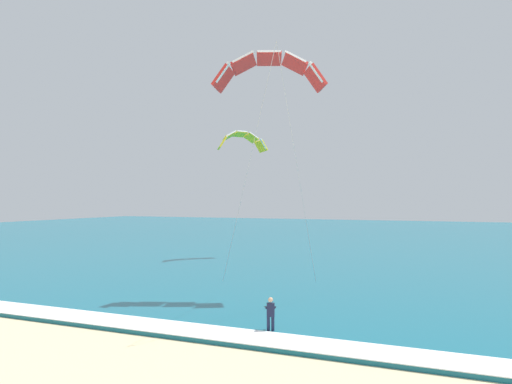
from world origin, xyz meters
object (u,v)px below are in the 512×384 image
(surfboard, at_px, (271,335))
(kite_distant, at_px, (241,139))
(kite_primary, at_px, (269,68))
(kitesurfer, at_px, (271,314))

(surfboard, height_order, kite_distant, kite_distant)
(kite_primary, xyz_separation_m, kite_distant, (-9.92, 17.40, -1.81))
(kitesurfer, bearing_deg, kite_primary, 112.08)
(surfboard, xyz_separation_m, kitesurfer, (-0.01, 0.02, 0.91))
(kite_primary, distance_m, kite_distant, 20.11)
(kitesurfer, xyz_separation_m, kite_primary, (-2.77, 6.82, 12.93))
(kite_primary, bearing_deg, surfboard, -67.92)
(kitesurfer, bearing_deg, surfboard, -65.48)
(kite_primary, relative_size, kite_distant, 2.69)
(surfboard, distance_m, kite_primary, 15.69)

